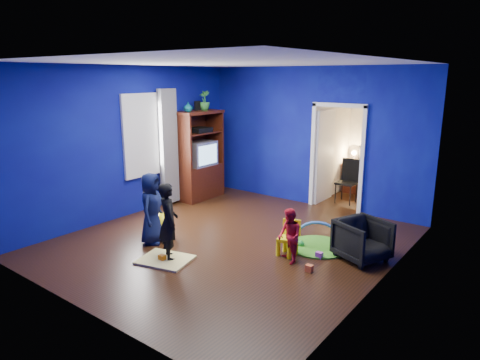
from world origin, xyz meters
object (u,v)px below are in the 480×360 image
Objects in this scene: child_navy at (151,208)px; crt_tv at (200,154)px; vase at (188,107)px; folding_chair at (347,182)px; toddler_red at (289,236)px; play_mat at (318,247)px; child_black at (169,222)px; tv_armoire at (199,155)px; hopper_ball at (162,225)px; armchair at (362,240)px; study_desk at (363,178)px; kid_chair at (287,240)px.

crt_tv reaches higher than child_navy.
folding_chair is (2.82, 1.93, -1.60)m from vase.
play_mat is at bearing 119.47° from toddler_red.
tv_armoire reaches higher than child_black.
hopper_ball is at bearing -15.93° from child_navy.
armchair is 0.58× the size of child_navy.
armchair is 0.98× the size of crt_tv.
play_mat is 1.05× the size of folding_chair.
armchair is 4.42m from tv_armoire.
armchair is at bearing -13.87° from crt_tv.
crt_tv is 0.80× the size of study_desk.
toddler_red is 0.86m from play_mat.
folding_chair reaches higher than kid_chair.
study_desk is 0.96× the size of folding_chair.
play_mat is (3.47, -1.02, -1.01)m from crt_tv.
toddler_red reaches higher than study_desk.
armchair is 3.37m from child_navy.
child_black is at bearing 148.75° from armchair.
folding_chair is at bearing 66.89° from hopper_ball.
study_desk is (2.78, 2.59, -0.65)m from crt_tv.
vase is (-1.22, 2.18, 1.47)m from child_navy.
study_desk is (2.82, 2.59, -0.60)m from tv_armoire.
toddler_red is 2.30m from hopper_ball.
armchair is 3.40× the size of vase.
folding_chair is (-0.69, 2.65, 0.45)m from play_mat.
tv_armoire is (-3.42, 1.78, 0.57)m from toddler_red.
folding_chair is (2.78, 1.63, -0.56)m from crt_tv.
child_black is 3.37m from crt_tv.
tv_armoire reaches higher than folding_chair.
crt_tv reaches higher than child_black.
toddler_red is 1.90× the size of hopper_ball.
tv_armoire is at bearing 98.45° from armchair.
child_navy is 2.75× the size of hopper_ball.
study_desk is (-0.60, 4.37, -0.04)m from toddler_red.
kid_chair is 0.54× the size of folding_chair.
crt_tv reaches higher than hopper_ball.
child_navy is 2.78m from crt_tv.
study_desk is (1.60, 5.08, -0.22)m from child_navy.
kid_chair is (3.27, -1.28, -1.81)m from vase.
folding_chair is (0.90, 4.40, -0.13)m from child_black.
armchair is 1.11m from toddler_red.
folding_chair is at bearing -68.37° from child_black.
study_desk is at bearing 45.72° from vase.
crt_tv is at bearing -1.83° from child_navy.
vase reaches higher than armchair.
crt_tv is at bearing 163.65° from play_mat.
study_desk is (-0.69, 3.61, 0.36)m from play_mat.
child_navy is 5.89× the size of vase.
toddler_red is 1.17× the size of crt_tv.
child_black is 1.83m from kid_chair.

